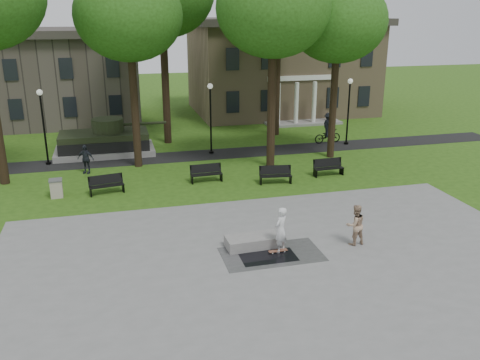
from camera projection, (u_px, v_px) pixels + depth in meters
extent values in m
plane|color=#284A11|center=(254.00, 224.00, 23.16)|extent=(120.00, 120.00, 0.00)
cube|color=gray|center=(291.00, 276.00, 18.56)|extent=(22.00, 16.00, 0.02)
cube|color=black|center=(205.00, 155.00, 34.17)|extent=(44.00, 2.60, 0.01)
cube|color=#9E8460|center=(280.00, 69.00, 48.13)|extent=(16.00, 11.00, 8.00)
cube|color=#38332D|center=(281.00, 21.00, 46.77)|extent=(17.00, 12.00, 0.60)
cube|color=silver|center=(301.00, 78.00, 43.14)|extent=(6.00, 0.30, 0.40)
cube|color=#4C443D|center=(47.00, 79.00, 43.75)|extent=(15.00, 10.00, 7.20)
cylinder|color=black|center=(134.00, 102.00, 30.46)|extent=(0.48, 0.48, 8.00)
ellipsoid|color=#214810|center=(129.00, 15.00, 28.88)|extent=(6.20, 6.20, 5.27)
cylinder|color=black|center=(272.00, 100.00, 30.47)|extent=(0.50, 0.50, 8.32)
ellipsoid|color=#214810|center=(273.00, 8.00, 28.82)|extent=(6.60, 6.60, 5.61)
cylinder|color=black|center=(333.00, 99.00, 32.56)|extent=(0.46, 0.46, 7.68)
ellipsoid|color=#214810|center=(338.00, 21.00, 31.03)|extent=(6.00, 6.00, 5.10)
cylinder|color=black|center=(165.00, 79.00, 35.90)|extent=(0.54, 0.54, 9.28)
cylinder|color=black|center=(277.00, 79.00, 38.48)|extent=(0.50, 0.50, 8.64)
ellipsoid|color=#214810|center=(279.00, 4.00, 36.76)|extent=(6.40, 6.40, 5.44)
cylinder|color=black|center=(44.00, 130.00, 31.39)|extent=(0.12, 0.12, 4.40)
sphere|color=silver|center=(40.00, 92.00, 30.64)|extent=(0.36, 0.36, 0.36)
cylinder|color=black|center=(48.00, 163.00, 32.06)|extent=(0.32, 0.32, 0.16)
cylinder|color=black|center=(211.00, 122.00, 33.87)|extent=(0.12, 0.12, 4.40)
sphere|color=silver|center=(210.00, 86.00, 33.13)|extent=(0.36, 0.36, 0.36)
cylinder|color=black|center=(211.00, 152.00, 34.55)|extent=(0.32, 0.32, 0.16)
cylinder|color=black|center=(348.00, 114.00, 36.24)|extent=(0.12, 0.12, 4.40)
sphere|color=silver|center=(350.00, 81.00, 35.49)|extent=(0.36, 0.36, 0.36)
cylinder|color=black|center=(346.00, 143.00, 36.91)|extent=(0.32, 0.32, 0.16)
cube|color=gray|center=(105.00, 151.00, 34.41)|extent=(6.50, 3.40, 0.40)
cube|color=black|center=(104.00, 140.00, 34.17)|extent=(5.80, 2.80, 1.10)
cube|color=black|center=(105.00, 148.00, 33.00)|extent=(5.80, 0.35, 0.70)
cube|color=black|center=(104.00, 138.00, 35.48)|extent=(5.80, 0.35, 0.70)
cylinder|color=black|center=(108.00, 125.00, 33.93)|extent=(2.10, 2.10, 0.90)
cylinder|color=black|center=(142.00, 124.00, 34.47)|extent=(3.20, 0.18, 0.18)
cube|color=black|center=(268.00, 257.00, 19.98)|extent=(2.20, 1.20, 0.00)
cube|color=gray|center=(253.00, 241.00, 20.81)|extent=(2.23, 1.08, 0.45)
cube|color=brown|center=(278.00, 251.00, 20.39)|extent=(0.79, 0.24, 0.07)
imported|color=silver|center=(281.00, 230.00, 20.18)|extent=(0.81, 0.79, 1.88)
imported|color=tan|center=(355.00, 225.00, 20.83)|extent=(0.91, 0.74, 1.73)
imported|color=#21252C|center=(86.00, 159.00, 30.08)|extent=(1.11, 0.82, 1.75)
imported|color=black|center=(328.00, 136.00, 37.13)|extent=(2.08, 0.86, 1.07)
imported|color=black|center=(328.00, 125.00, 36.88)|extent=(0.74, 1.20, 1.78)
cube|color=black|center=(107.00, 186.00, 26.79)|extent=(1.85, 0.75, 0.05)
cube|color=black|center=(106.00, 179.00, 26.90)|extent=(1.80, 0.46, 0.50)
cube|color=black|center=(90.00, 191.00, 26.66)|extent=(0.14, 0.45, 0.45)
cube|color=black|center=(123.00, 188.00, 27.07)|extent=(0.14, 0.45, 0.45)
cube|color=black|center=(207.00, 174.00, 28.66)|extent=(1.82, 0.53, 0.05)
cube|color=black|center=(206.00, 168.00, 28.77)|extent=(1.81, 0.23, 0.50)
cube|color=black|center=(192.00, 179.00, 28.53)|extent=(0.08, 0.45, 0.45)
cube|color=black|center=(221.00, 177.00, 28.94)|extent=(0.08, 0.45, 0.45)
cube|color=black|center=(276.00, 176.00, 28.39)|extent=(1.84, 0.69, 0.05)
cube|color=black|center=(275.00, 170.00, 28.49)|extent=(1.80, 0.40, 0.50)
cube|color=black|center=(261.00, 181.00, 28.26)|extent=(0.12, 0.45, 0.45)
cube|color=black|center=(290.00, 179.00, 28.66)|extent=(0.12, 0.45, 0.45)
cube|color=black|center=(329.00, 168.00, 29.76)|extent=(1.82, 0.53, 0.05)
cube|color=black|center=(327.00, 162.00, 29.87)|extent=(1.81, 0.23, 0.50)
cube|color=black|center=(315.00, 173.00, 29.63)|extent=(0.08, 0.45, 0.45)
cube|color=black|center=(342.00, 171.00, 30.03)|extent=(0.08, 0.45, 0.45)
cube|color=#B2A492|center=(56.00, 189.00, 26.34)|extent=(0.63, 0.63, 0.90)
cube|color=#4C4C4C|center=(55.00, 180.00, 26.19)|extent=(0.70, 0.70, 0.06)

